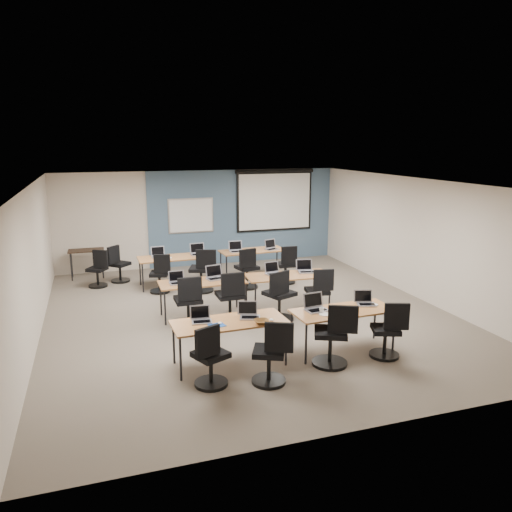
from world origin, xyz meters
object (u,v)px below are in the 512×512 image
object	(u,v)px
task_chair_5	(231,301)
task_chair_0	(210,361)
projector_screen	(275,197)
training_table_back_left	(176,259)
laptop_4	(177,280)
spare_chair_b	(98,272)
whiteboard	(191,216)
training_table_back_right	(253,252)
task_chair_9	(202,274)
training_table_mid_left	(202,284)
task_chair_3	(388,335)
laptop_9	(198,252)
task_chair_8	(160,277)
laptop_10	(236,249)
task_chair_2	(333,340)
laptop_3	(365,301)
task_chair_4	(189,306)
laptop_8	(158,254)
spare_chair_a	(118,267)
laptop_5	(215,275)
laptop_7	(306,269)
laptop_1	(249,314)
task_chair_11	(287,268)
training_table_front_left	(229,324)
task_chair_1	(271,358)
laptop_11	(271,247)
training_table_front_right	(343,312)
training_table_mid_right	(288,277)
task_chair_6	(279,300)
task_chair_10	(247,272)
laptop_0	(201,318)
laptop_2	(315,306)
utility_table	(86,253)
laptop_6	(273,271)

from	to	relation	value
task_chair_5	task_chair_0	bearing A→B (deg)	-112.00
projector_screen	training_table_back_left	xyz separation A→B (m)	(-3.25, -1.85, -1.20)
laptop_4	spare_chair_b	world-z (taller)	laptop_4
whiteboard	task_chair_0	distance (m)	7.41
training_table_back_right	task_chair_9	world-z (taller)	task_chair_9
training_table_mid_left	spare_chair_b	xyz separation A→B (m)	(-1.98, 2.82, -0.30)
spare_chair_b	training_table_back_right	bearing A→B (deg)	25.80
task_chair_3	laptop_9	bearing A→B (deg)	130.55
task_chair_8	task_chair_9	world-z (taller)	task_chair_9
task_chair_3	laptop_10	bearing A→B (deg)	120.67
task_chair_2	laptop_3	world-z (taller)	task_chair_2
projector_screen	task_chair_4	size ratio (longest dim) A/B	2.32
laptop_3	laptop_8	distance (m)	5.62
task_chair_5	spare_chair_a	xyz separation A→B (m)	(-1.93, 3.66, -0.04)
task_chair_5	task_chair_8	xyz separation A→B (m)	(-1.05, 2.40, -0.04)
laptop_5	laptop_7	xyz separation A→B (m)	(1.99, -0.09, -0.00)
laptop_1	task_chair_11	world-z (taller)	task_chair_11
laptop_5	task_chair_8	bearing A→B (deg)	105.59
training_table_front_left	spare_chair_a	size ratio (longest dim) A/B	1.87
task_chair_1	spare_chair_b	distance (m)	6.45
laptop_10	laptop_11	size ratio (longest dim) A/B	1.04
task_chair_3	training_table_front_right	bearing A→B (deg)	159.63
task_chair_3	laptop_11	size ratio (longest dim) A/B	2.90
training_table_mid_right	task_chair_9	bearing A→B (deg)	134.73
training_table_front_right	task_chair_1	bearing A→B (deg)	-156.39
training_table_front_left	training_table_front_right	distance (m)	1.96
task_chair_6	task_chair_8	world-z (taller)	task_chair_6
training_table_mid_right	task_chair_5	xyz separation A→B (m)	(-1.39, -0.46, -0.25)
whiteboard	laptop_3	world-z (taller)	whiteboard
task_chair_1	laptop_11	size ratio (longest dim) A/B	2.95
task_chair_10	training_table_mid_left	bearing A→B (deg)	-144.78
training_table_mid_left	task_chair_4	bearing A→B (deg)	-125.08
task_chair_4	spare_chair_a	bearing A→B (deg)	106.49
laptop_3	task_chair_3	world-z (taller)	task_chair_3
projector_screen	laptop_1	distance (m)	7.19
training_table_mid_left	task_chair_8	bearing A→B (deg)	108.42
laptop_3	laptop_9	world-z (taller)	laptop_9
laptop_0	laptop_2	bearing A→B (deg)	6.29
task_chair_3	utility_table	bearing A→B (deg)	144.76
task_chair_4	training_table_front_right	bearing A→B (deg)	-40.29
training_table_back_right	task_chair_3	bearing A→B (deg)	-87.43
laptop_5	laptop_6	size ratio (longest dim) A/B	1.08
laptop_1	task_chair_11	xyz separation A→B (m)	(2.24, 3.99, -0.39)
task_chair_2	projector_screen	bearing A→B (deg)	101.27
laptop_2	task_chair_1	bearing A→B (deg)	-147.68
laptop_7	task_chair_11	world-z (taller)	laptop_7
whiteboard	task_chair_10	xyz separation A→B (m)	(0.82, -2.66, -1.03)
laptop_0	spare_chair_a	distance (m)	5.48
whiteboard	task_chair_10	bearing A→B (deg)	-72.79
training_table_back_left	training_table_front_right	bearing A→B (deg)	-67.94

